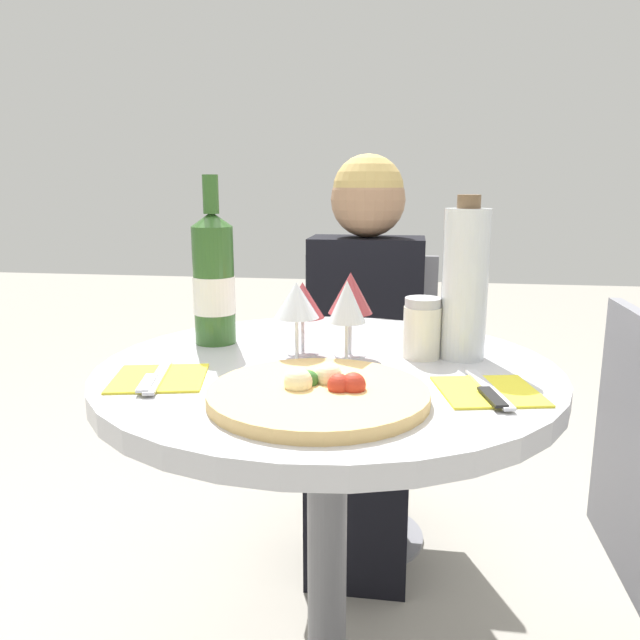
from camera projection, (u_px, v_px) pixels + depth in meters
dining_table at (327, 445)px, 1.16m from camera, size 0.83×0.83×0.77m
chair_behind_diner at (366, 405)px, 1.95m from camera, size 0.42×0.42×0.87m
seated_diner at (364, 373)px, 1.79m from camera, size 0.32×0.41×1.17m
pizza_large at (319, 393)px, 0.94m from camera, size 0.33×0.33×0.05m
wine_bottle at (214, 280)px, 1.25m from camera, size 0.08×0.08×0.34m
tall_carafe at (465, 283)px, 1.14m from camera, size 0.08×0.08×0.30m
sugar_shaker at (422, 328)px, 1.16m from camera, size 0.07×0.07×0.11m
wine_glass_front_right at (347, 304)px, 1.10m from camera, size 0.07×0.07×0.15m
wine_glass_front_left at (296, 302)px, 1.11m from camera, size 0.08×0.08×0.15m
wine_glass_back_left at (303, 301)px, 1.17m from camera, size 0.08×0.08×0.14m
wine_glass_back_right at (350, 294)px, 1.16m from camera, size 0.08×0.08×0.16m
place_setting_left at (158, 378)px, 1.04m from camera, size 0.18×0.19×0.01m
place_setting_right at (489, 391)px, 0.97m from camera, size 0.18×0.19×0.01m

